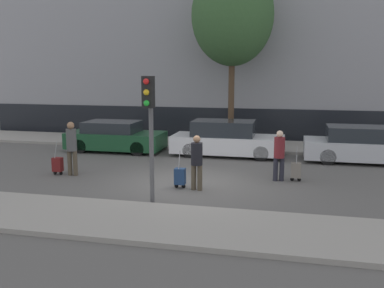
% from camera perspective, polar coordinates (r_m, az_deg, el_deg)
% --- Properties ---
extents(ground_plane, '(80.00, 80.00, 0.00)m').
position_cam_1_polar(ground_plane, '(13.53, -0.30, -5.29)').
color(ground_plane, '#565451').
extents(sidewalk_near, '(28.00, 2.50, 0.12)m').
position_cam_1_polar(sidewalk_near, '(10.07, -5.33, -10.35)').
color(sidewalk_near, gray).
rests_on(sidewalk_near, ground_plane).
extents(sidewalk_far, '(28.00, 3.00, 0.12)m').
position_cam_1_polar(sidewalk_far, '(20.24, 4.28, -0.08)').
color(sidewalk_far, gray).
rests_on(sidewalk_far, ground_plane).
extents(building_facade, '(28.00, 3.54, 13.32)m').
position_cam_1_polar(building_facade, '(24.04, 6.00, 17.21)').
color(building_facade, gray).
rests_on(building_facade, ground_plane).
extents(parked_car_0, '(4.20, 1.85, 1.31)m').
position_cam_1_polar(parked_car_0, '(19.15, -10.21, 0.94)').
color(parked_car_0, '#194728').
rests_on(parked_car_0, ground_plane).
extents(parked_car_1, '(4.62, 1.76, 1.47)m').
position_cam_1_polar(parked_car_1, '(17.85, 4.63, 0.60)').
color(parked_car_1, silver).
rests_on(parked_car_1, ground_plane).
extents(parked_car_2, '(4.59, 1.76, 1.39)m').
position_cam_1_polar(parked_car_2, '(17.77, 21.95, -0.21)').
color(parked_car_2, '#B7BABF').
rests_on(parked_car_2, ground_plane).
extents(pedestrian_left, '(0.35, 0.34, 1.83)m').
position_cam_1_polar(pedestrian_left, '(14.91, -15.76, -0.12)').
color(pedestrian_left, '#4C4233').
rests_on(pedestrian_left, ground_plane).
extents(trolley_left, '(0.34, 0.29, 1.13)m').
position_cam_1_polar(trolley_left, '(15.29, -17.48, -2.62)').
color(trolley_left, maroon).
rests_on(trolley_left, ground_plane).
extents(pedestrian_center, '(0.35, 0.34, 1.65)m').
position_cam_1_polar(pedestrian_center, '(12.60, 0.64, -2.07)').
color(pedestrian_center, '#4C4233').
rests_on(pedestrian_center, ground_plane).
extents(trolley_center, '(0.34, 0.29, 1.15)m').
position_cam_1_polar(trolley_center, '(12.95, -1.62, -4.34)').
color(trolley_center, navy).
rests_on(trolley_center, ground_plane).
extents(pedestrian_right, '(0.35, 0.34, 1.64)m').
position_cam_1_polar(pedestrian_right, '(13.93, 11.56, -1.13)').
color(pedestrian_right, '#23232D').
rests_on(pedestrian_right, ground_plane).
extents(trolley_right, '(0.34, 0.29, 1.14)m').
position_cam_1_polar(trolley_right, '(14.13, 13.69, -3.42)').
color(trolley_right, slate).
rests_on(trolley_right, ground_plane).
extents(traffic_light, '(0.28, 0.47, 3.38)m').
position_cam_1_polar(traffic_light, '(10.98, -5.69, 4.01)').
color(traffic_light, '#515154').
rests_on(traffic_light, ground_plane).
extents(parked_bicycle, '(1.77, 0.06, 0.96)m').
position_cam_1_polar(parked_bicycle, '(19.89, 5.92, 0.98)').
color(parked_bicycle, black).
rests_on(parked_bicycle, sidewalk_far).
extents(bare_tree_near_crossing, '(3.74, 3.74, 8.16)m').
position_cam_1_polar(bare_tree_near_crossing, '(20.34, 5.42, 16.69)').
color(bare_tree_near_crossing, '#4C3826').
rests_on(bare_tree_near_crossing, sidewalk_far).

